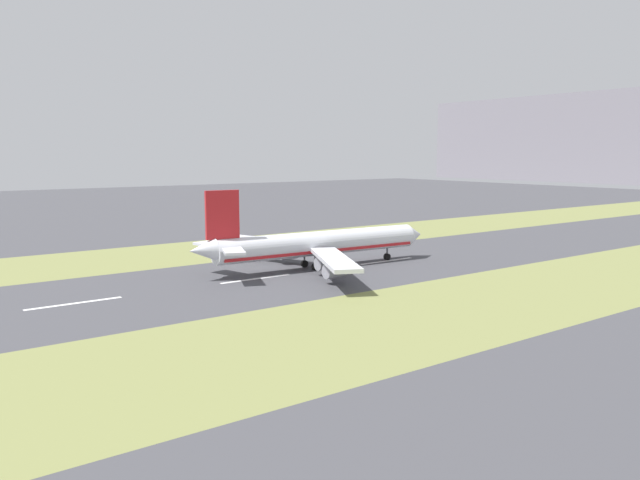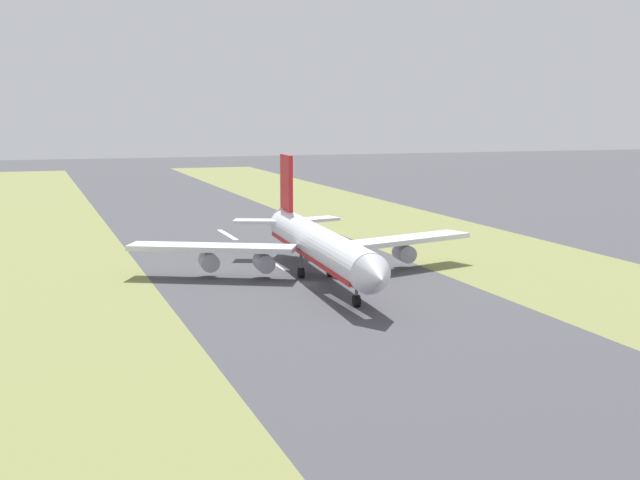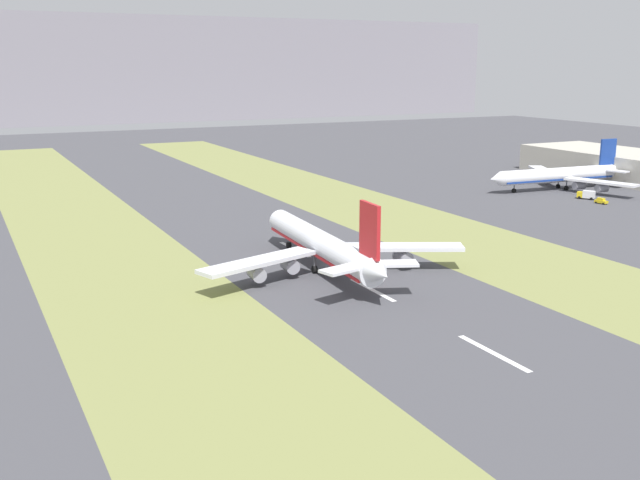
{
  "view_description": "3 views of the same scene",
  "coord_description": "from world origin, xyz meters",
  "px_view_note": "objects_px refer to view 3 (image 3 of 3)",
  "views": [
    {
      "loc": [
        121.43,
        -92.54,
        28.47
      ],
      "look_at": [
        -2.59,
        -2.06,
        7.0
      ],
      "focal_mm": 35.0,
      "sensor_mm": 36.0,
      "label": 1
    },
    {
      "loc": [
        45.25,
        139.79,
        29.1
      ],
      "look_at": [
        -2.59,
        -2.06,
        7.0
      ],
      "focal_mm": 50.0,
      "sensor_mm": 36.0,
      "label": 2
    },
    {
      "loc": [
        -77.94,
        -154.13,
        46.96
      ],
      "look_at": [
        -2.59,
        -2.06,
        7.0
      ],
      "focal_mm": 42.0,
      "sensor_mm": 36.0,
      "label": 3
    }
  ],
  "objects_px": {
    "airplane_main_jet": "(323,246)",
    "service_truck": "(586,195)",
    "apron_car": "(601,201)",
    "terminal_building": "(609,163)",
    "airplane_parked_apron": "(561,175)"
  },
  "relations": [
    {
      "from": "airplane_main_jet",
      "to": "terminal_building",
      "type": "xyz_separation_m",
      "value": [
        177.2,
        80.75,
        -0.38
      ]
    },
    {
      "from": "airplane_parked_apron",
      "to": "apron_car",
      "type": "height_order",
      "value": "airplane_parked_apron"
    },
    {
      "from": "airplane_main_jet",
      "to": "airplane_parked_apron",
      "type": "height_order",
      "value": "airplane_main_jet"
    },
    {
      "from": "airplane_main_jet",
      "to": "service_truck",
      "type": "distance_m",
      "value": 134.14
    },
    {
      "from": "airplane_main_jet",
      "to": "service_truck",
      "type": "relative_size",
      "value": 10.7
    },
    {
      "from": "airplane_main_jet",
      "to": "service_truck",
      "type": "xyz_separation_m",
      "value": [
        126.85,
        43.39,
        -4.36
      ]
    },
    {
      "from": "airplane_main_jet",
      "to": "terminal_building",
      "type": "bearing_deg",
      "value": 24.5
    },
    {
      "from": "apron_car",
      "to": "airplane_main_jet",
      "type": "bearing_deg",
      "value": -164.56
    },
    {
      "from": "service_truck",
      "to": "terminal_building",
      "type": "bearing_deg",
      "value": 36.58
    },
    {
      "from": "airplane_main_jet",
      "to": "service_truck",
      "type": "bearing_deg",
      "value": 18.88
    },
    {
      "from": "airplane_main_jet",
      "to": "apron_car",
      "type": "height_order",
      "value": "airplane_main_jet"
    },
    {
      "from": "airplane_main_jet",
      "to": "airplane_parked_apron",
      "type": "distance_m",
      "value": 148.37
    },
    {
      "from": "airplane_parked_apron",
      "to": "apron_car",
      "type": "bearing_deg",
      "value": -107.64
    },
    {
      "from": "terminal_building",
      "to": "apron_car",
      "type": "relative_size",
      "value": 15.31
    },
    {
      "from": "service_truck",
      "to": "apron_car",
      "type": "relative_size",
      "value": 1.36
    }
  ]
}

